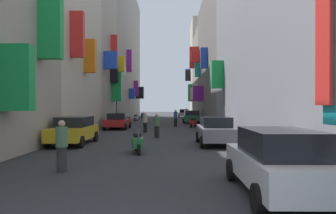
# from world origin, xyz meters

# --- Properties ---
(ground_plane) EXTENTS (140.00, 140.00, 0.00)m
(ground_plane) POSITION_xyz_m (0.00, 30.00, 0.00)
(ground_plane) COLOR #2D2D30
(building_left_mid_b) EXTENTS (6.83, 10.45, 12.85)m
(building_left_mid_b) POSITION_xyz_m (-7.99, 20.31, 6.43)
(building_left_mid_b) COLOR #BCB29E
(building_left_mid_b) RESTS_ON ground
(building_left_mid_c) EXTENTS (7.32, 8.26, 18.46)m
(building_left_mid_c) POSITION_xyz_m (-7.98, 29.67, 9.21)
(building_left_mid_c) COLOR #9E9384
(building_left_mid_c) RESTS_ON ground
(building_left_far) EXTENTS (7.39, 26.20, 21.10)m
(building_left_far) POSITION_xyz_m (-8.00, 46.90, 10.54)
(building_left_far) COLOR gray
(building_left_far) RESTS_ON ground
(building_right_mid_a) EXTENTS (7.28, 18.59, 14.67)m
(building_right_mid_a) POSITION_xyz_m (7.99, 31.97, 7.33)
(building_right_mid_a) COLOR slate
(building_right_mid_a) RESTS_ON ground
(building_right_mid_b) EXTENTS (6.82, 10.48, 13.36)m
(building_right_mid_b) POSITION_xyz_m (7.99, 46.49, 6.67)
(building_right_mid_b) COLOR gray
(building_right_mid_b) RESTS_ON ground
(building_right_far) EXTENTS (7.03, 7.59, 17.77)m
(building_right_far) POSITION_xyz_m (7.99, 56.20, 8.87)
(building_right_far) COLOR #BCB29E
(building_right_far) RESTS_ON ground
(parked_car_yellow) EXTENTS (1.87, 4.42, 1.50)m
(parked_car_yellow) POSITION_xyz_m (-3.95, 14.05, 0.78)
(parked_car_yellow) COLOR gold
(parked_car_yellow) RESTS_ON ground
(parked_car_green) EXTENTS (2.03, 4.09, 1.51)m
(parked_car_green) POSITION_xyz_m (3.72, 34.83, 0.79)
(parked_car_green) COLOR #236638
(parked_car_green) RESTS_ON ground
(parked_car_silver) EXTENTS (1.93, 4.14, 1.44)m
(parked_car_silver) POSITION_xyz_m (3.50, 53.18, 0.75)
(parked_car_silver) COLOR #B7B7BC
(parked_car_silver) RESTS_ON ground
(parked_car_grey) EXTENTS (1.84, 3.91, 1.51)m
(parked_car_grey) POSITION_xyz_m (3.69, 13.78, 0.79)
(parked_car_grey) COLOR slate
(parked_car_grey) RESTS_ON ground
(parked_car_red) EXTENTS (1.99, 4.43, 1.42)m
(parked_car_red) POSITION_xyz_m (-3.51, 25.55, 0.75)
(parked_car_red) COLOR #B21E1E
(parked_car_red) RESTS_ON ground
(parked_car_white) EXTENTS (1.83, 4.27, 1.56)m
(parked_car_white) POSITION_xyz_m (3.88, 4.33, 0.80)
(parked_car_white) COLOR white
(parked_car_white) RESTS_ON ground
(scooter_orange) EXTENTS (0.84, 1.81, 1.13)m
(scooter_orange) POSITION_xyz_m (-3.43, 31.59, 0.46)
(scooter_orange) COLOR orange
(scooter_orange) RESTS_ON ground
(scooter_blue) EXTENTS (0.54, 1.89, 1.13)m
(scooter_blue) POSITION_xyz_m (-3.44, 49.04, 0.46)
(scooter_blue) COLOR #2D4CAD
(scooter_blue) RESTS_ON ground
(scooter_green) EXTENTS (0.65, 1.87, 1.13)m
(scooter_green) POSITION_xyz_m (-0.15, 10.94, 0.46)
(scooter_green) COLOR #287F3D
(scooter_green) RESTS_ON ground
(scooter_silver) EXTENTS (0.56, 1.76, 1.13)m
(scooter_silver) POSITION_xyz_m (-3.45, 39.54, 0.46)
(scooter_silver) COLOR #ADADB2
(scooter_silver) RESTS_ON ground
(scooter_red) EXTENTS (0.78, 1.92, 1.13)m
(scooter_red) POSITION_xyz_m (3.43, 27.63, 0.46)
(scooter_red) COLOR red
(scooter_red) RESTS_ON ground
(pedestrian_crossing) EXTENTS (0.52, 0.52, 1.64)m
(pedestrian_crossing) POSITION_xyz_m (-2.13, 6.89, 0.82)
(pedestrian_crossing) COLOR #2D2D2D
(pedestrian_crossing) RESTS_ON ground
(pedestrian_near_left) EXTENTS (0.53, 0.53, 1.69)m
(pedestrian_near_left) POSITION_xyz_m (1.75, 28.72, 0.84)
(pedestrian_near_left) COLOR black
(pedestrian_near_left) RESTS_ON ground
(pedestrian_near_right) EXTENTS (0.54, 0.54, 1.57)m
(pedestrian_near_right) POSITION_xyz_m (0.40, 17.64, 0.78)
(pedestrian_near_right) COLOR black
(pedestrian_near_right) RESTS_ON ground
(pedestrian_mid_street) EXTENTS (0.50, 0.50, 1.57)m
(pedestrian_mid_street) POSITION_xyz_m (-0.72, 21.92, 0.78)
(pedestrian_mid_street) COLOR black
(pedestrian_mid_street) RESTS_ON ground
(pedestrian_far_away) EXTENTS (0.46, 0.46, 1.71)m
(pedestrian_far_away) POSITION_xyz_m (3.32, 40.01, 0.85)
(pedestrian_far_away) COLOR #393939
(pedestrian_far_away) RESTS_ON ground
(traffic_light_near_corner) EXTENTS (0.26, 0.34, 4.67)m
(traffic_light_near_corner) POSITION_xyz_m (-4.59, 30.90, 3.15)
(traffic_light_near_corner) COLOR #2D2D2D
(traffic_light_near_corner) RESTS_ON ground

